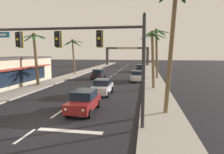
{
  "coord_description": "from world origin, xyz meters",
  "views": [
    {
      "loc": [
        6.55,
        -11.41,
        4.64
      ],
      "look_at": [
        3.28,
        8.0,
        2.2
      ],
      "focal_mm": 32.15,
      "sensor_mm": 36.0,
      "label": 1
    }
  ],
  "objects_px": {
    "sedan_parked_mid_kerb": "(140,68)",
    "palm_left_third": "(73,49)",
    "sedan_parked_nearest_kerb": "(137,76)",
    "palm_right_third": "(156,43)",
    "sedan_third_in_queue": "(102,87)",
    "sedan_lead_at_stop_bar": "(84,101)",
    "palm_left_second": "(35,51)",
    "sedan_oncoming_far": "(98,74)",
    "town_gateway_arch": "(127,53)",
    "palm_right_nearest": "(174,21)",
    "palm_right_second": "(152,48)",
    "traffic_signal_mast": "(84,47)"
  },
  "relations": [
    {
      "from": "sedan_parked_mid_kerb",
      "to": "palm_right_nearest",
      "type": "relative_size",
      "value": 0.47
    },
    {
      "from": "sedan_parked_nearest_kerb",
      "to": "palm_right_second",
      "type": "relative_size",
      "value": 0.61
    },
    {
      "from": "palm_left_second",
      "to": "traffic_signal_mast",
      "type": "bearing_deg",
      "value": -50.64
    },
    {
      "from": "sedan_lead_at_stop_bar",
      "to": "palm_right_third",
      "type": "bearing_deg",
      "value": 73.15
    },
    {
      "from": "town_gateway_arch",
      "to": "sedan_lead_at_stop_bar",
      "type": "bearing_deg",
      "value": -88.12
    },
    {
      "from": "sedan_third_in_queue",
      "to": "sedan_oncoming_far",
      "type": "xyz_separation_m",
      "value": [
        -3.51,
        12.87,
        0.0
      ]
    },
    {
      "from": "sedan_parked_mid_kerb",
      "to": "palm_right_nearest",
      "type": "bearing_deg",
      "value": -84.47
    },
    {
      "from": "traffic_signal_mast",
      "to": "palm_left_second",
      "type": "height_order",
      "value": "palm_left_second"
    },
    {
      "from": "sedan_parked_nearest_kerb",
      "to": "palm_right_third",
      "type": "height_order",
      "value": "palm_right_third"
    },
    {
      "from": "sedan_lead_at_stop_bar",
      "to": "palm_left_third",
      "type": "bearing_deg",
      "value": 112.03
    },
    {
      "from": "sedan_parked_mid_kerb",
      "to": "palm_right_second",
      "type": "xyz_separation_m",
      "value": [
        2.17,
        -23.28,
        4.27
      ]
    },
    {
      "from": "sedan_parked_mid_kerb",
      "to": "town_gateway_arch",
      "type": "distance_m",
      "value": 22.96
    },
    {
      "from": "traffic_signal_mast",
      "to": "sedan_parked_mid_kerb",
      "type": "height_order",
      "value": "traffic_signal_mast"
    },
    {
      "from": "palm_right_nearest",
      "to": "palm_right_third",
      "type": "distance_m",
      "value": 21.0
    },
    {
      "from": "palm_right_nearest",
      "to": "palm_right_second",
      "type": "height_order",
      "value": "palm_right_nearest"
    },
    {
      "from": "palm_left_second",
      "to": "palm_right_second",
      "type": "height_order",
      "value": "palm_right_second"
    },
    {
      "from": "sedan_parked_nearest_kerb",
      "to": "palm_right_third",
      "type": "relative_size",
      "value": 0.51
    },
    {
      "from": "palm_left_second",
      "to": "palm_right_second",
      "type": "relative_size",
      "value": 0.99
    },
    {
      "from": "palm_right_second",
      "to": "sedan_parked_mid_kerb",
      "type": "bearing_deg",
      "value": 95.33
    },
    {
      "from": "sedan_third_in_queue",
      "to": "palm_right_nearest",
      "type": "distance_m",
      "value": 10.88
    },
    {
      "from": "sedan_parked_nearest_kerb",
      "to": "sedan_lead_at_stop_bar",
      "type": "bearing_deg",
      "value": -100.76
    },
    {
      "from": "sedan_oncoming_far",
      "to": "town_gateway_arch",
      "type": "bearing_deg",
      "value": 87.45
    },
    {
      "from": "sedan_third_in_queue",
      "to": "sedan_parked_nearest_kerb",
      "type": "relative_size",
      "value": 1.0
    },
    {
      "from": "sedan_lead_at_stop_bar",
      "to": "town_gateway_arch",
      "type": "xyz_separation_m",
      "value": [
        -1.84,
        56.27,
        3.35
      ]
    },
    {
      "from": "sedan_parked_mid_kerb",
      "to": "palm_left_third",
      "type": "xyz_separation_m",
      "value": [
        -13.47,
        -9.08,
        4.45
      ]
    },
    {
      "from": "traffic_signal_mast",
      "to": "sedan_parked_nearest_kerb",
      "type": "bearing_deg",
      "value": 83.56
    },
    {
      "from": "sedan_lead_at_stop_bar",
      "to": "palm_left_second",
      "type": "height_order",
      "value": "palm_left_second"
    },
    {
      "from": "traffic_signal_mast",
      "to": "palm_left_third",
      "type": "xyz_separation_m",
      "value": [
        -11.15,
        28.04,
        0.38
      ]
    },
    {
      "from": "sedan_lead_at_stop_bar",
      "to": "sedan_oncoming_far",
      "type": "distance_m",
      "value": 19.81
    },
    {
      "from": "sedan_parked_mid_kerb",
      "to": "town_gateway_arch",
      "type": "xyz_separation_m",
      "value": [
        -5.17,
        22.12,
        3.35
      ]
    },
    {
      "from": "sedan_lead_at_stop_bar",
      "to": "palm_left_third",
      "type": "xyz_separation_m",
      "value": [
        -10.14,
        25.07,
        4.45
      ]
    },
    {
      "from": "sedan_lead_at_stop_bar",
      "to": "sedan_parked_nearest_kerb",
      "type": "xyz_separation_m",
      "value": [
        3.31,
        17.43,
        0.0
      ]
    },
    {
      "from": "palm_right_second",
      "to": "palm_right_third",
      "type": "height_order",
      "value": "palm_right_third"
    },
    {
      "from": "sedan_third_in_queue",
      "to": "sedan_parked_mid_kerb",
      "type": "bearing_deg",
      "value": 83.16
    },
    {
      "from": "palm_left_third",
      "to": "palm_right_nearest",
      "type": "height_order",
      "value": "palm_right_nearest"
    },
    {
      "from": "sedan_oncoming_far",
      "to": "palm_right_third",
      "type": "bearing_deg",
      "value": 10.56
    },
    {
      "from": "traffic_signal_mast",
      "to": "sedan_parked_mid_kerb",
      "type": "relative_size",
      "value": 2.36
    },
    {
      "from": "traffic_signal_mast",
      "to": "sedan_oncoming_far",
      "type": "height_order",
      "value": "traffic_signal_mast"
    },
    {
      "from": "palm_right_nearest",
      "to": "palm_right_second",
      "type": "bearing_deg",
      "value": 95.98
    },
    {
      "from": "sedan_third_in_queue",
      "to": "sedan_parked_nearest_kerb",
      "type": "distance_m",
      "value": 11.28
    },
    {
      "from": "palm_right_nearest",
      "to": "sedan_third_in_queue",
      "type": "bearing_deg",
      "value": 136.37
    },
    {
      "from": "sedan_third_in_queue",
      "to": "palm_right_nearest",
      "type": "height_order",
      "value": "palm_right_nearest"
    },
    {
      "from": "sedan_lead_at_stop_bar",
      "to": "town_gateway_arch",
      "type": "distance_m",
      "value": 56.4
    },
    {
      "from": "palm_left_second",
      "to": "palm_right_third",
      "type": "relative_size",
      "value": 0.83
    },
    {
      "from": "sedan_third_in_queue",
      "to": "palm_left_second",
      "type": "xyz_separation_m",
      "value": [
        -10.22,
        4.03,
        3.95
      ]
    },
    {
      "from": "traffic_signal_mast",
      "to": "palm_right_third",
      "type": "distance_m",
      "value": 24.97
    },
    {
      "from": "sedan_third_in_queue",
      "to": "palm_right_third",
      "type": "relative_size",
      "value": 0.51
    },
    {
      "from": "town_gateway_arch",
      "to": "palm_right_third",
      "type": "bearing_deg",
      "value": -76.61
    },
    {
      "from": "sedan_parked_mid_kerb",
      "to": "palm_left_third",
      "type": "height_order",
      "value": "palm_left_third"
    },
    {
      "from": "sedan_third_in_queue",
      "to": "palm_right_nearest",
      "type": "bearing_deg",
      "value": -43.63
    }
  ]
}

